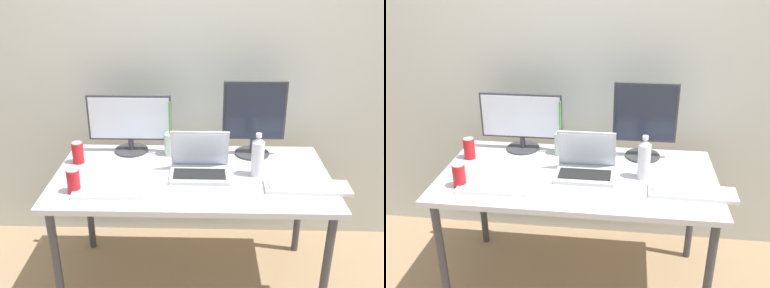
{
  "view_description": "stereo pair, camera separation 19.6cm",
  "coord_description": "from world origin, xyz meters",
  "views": [
    {
      "loc": [
        0.05,
        -2.08,
        1.83
      ],
      "look_at": [
        0.0,
        0.0,
        0.92
      ],
      "focal_mm": 40.0,
      "sensor_mm": 36.0,
      "label": 1
    },
    {
      "loc": [
        0.25,
        -2.07,
        1.83
      ],
      "look_at": [
        0.0,
        0.0,
        0.92
      ],
      "focal_mm": 40.0,
      "sensor_mm": 36.0,
      "label": 2
    }
  ],
  "objects": [
    {
      "name": "soda_can_near_keyboard",
      "position": [
        -0.66,
        0.13,
        0.8
      ],
      "size": [
        0.07,
        0.07,
        0.13
      ],
      "color": "red",
      "rests_on": "work_desk"
    },
    {
      "name": "keyboard_aux",
      "position": [
        0.59,
        -0.15,
        0.75
      ],
      "size": [
        0.44,
        0.16,
        0.02
      ],
      "primitive_type": "cube",
      "rotation": [
        0.0,
        0.0,
        -0.04
      ],
      "color": "white",
      "rests_on": "work_desk"
    },
    {
      "name": "monitor_center",
      "position": [
        0.36,
        0.27,
        0.98
      ],
      "size": [
        0.37,
        0.2,
        0.45
      ],
      "color": "#38383D",
      "rests_on": "work_desk"
    },
    {
      "name": "water_bottle",
      "position": [
        0.35,
        -0.0,
        0.85
      ],
      "size": [
        0.07,
        0.07,
        0.24
      ],
      "color": "silver",
      "rests_on": "work_desk"
    },
    {
      "name": "mouse_by_keyboard",
      "position": [
        0.42,
        -0.15,
        0.76
      ],
      "size": [
        0.06,
        0.1,
        0.04
      ],
      "primitive_type": "ellipsoid",
      "rotation": [
        0.0,
        0.0,
        -0.02
      ],
      "color": "silver",
      "rests_on": "work_desk"
    },
    {
      "name": "wall_back",
      "position": [
        0.0,
        0.59,
        1.3
      ],
      "size": [
        7.0,
        0.08,
        2.6
      ],
      "primitive_type": "cube",
      "color": "silver",
      "rests_on": "ground"
    },
    {
      "name": "laptop_silver",
      "position": [
        0.04,
        0.01,
        0.8
      ],
      "size": [
        0.32,
        0.23,
        0.24
      ],
      "color": "silver",
      "rests_on": "work_desk"
    },
    {
      "name": "work_desk",
      "position": [
        0.0,
        0.0,
        0.67
      ],
      "size": [
        1.5,
        0.77,
        0.74
      ],
      "color": "#424247",
      "rests_on": "ground"
    },
    {
      "name": "soda_can_by_laptop",
      "position": [
        -0.59,
        -0.21,
        0.8
      ],
      "size": [
        0.07,
        0.07,
        0.13
      ],
      "color": "red",
      "rests_on": "work_desk"
    },
    {
      "name": "bamboo_vase",
      "position": [
        -0.14,
        0.25,
        0.82
      ],
      "size": [
        0.07,
        0.07,
        0.33
      ],
      "color": "#B2D1B7",
      "rests_on": "work_desk"
    },
    {
      "name": "keyboard_main",
      "position": [
        -0.41,
        -0.23,
        0.75
      ],
      "size": [
        0.37,
        0.14,
        0.02
      ],
      "primitive_type": "cube",
      "rotation": [
        0.0,
        0.0,
        0.03
      ],
      "color": "white",
      "rests_on": "work_desk"
    },
    {
      "name": "ground_plane",
      "position": [
        0.0,
        0.0,
        0.0
      ],
      "size": [
        16.0,
        16.0,
        0.0
      ],
      "primitive_type": "plane",
      "color": "#9E7F5B"
    },
    {
      "name": "monitor_left",
      "position": [
        -0.38,
        0.29,
        0.93
      ],
      "size": [
        0.5,
        0.2,
        0.36
      ],
      "color": "#38383D",
      "rests_on": "work_desk"
    }
  ]
}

